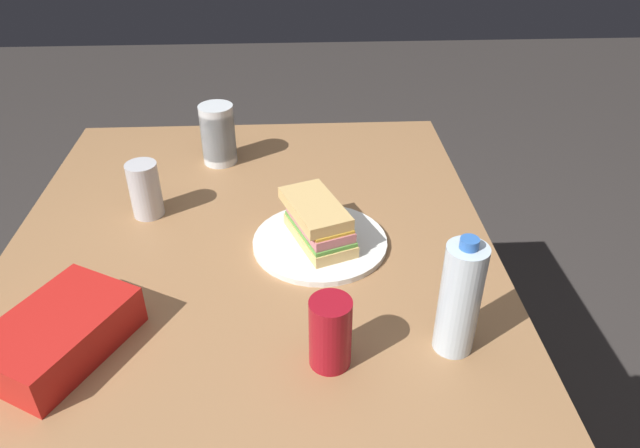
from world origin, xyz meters
TOP-DOWN VIEW (x-y plane):
  - dining_table at (0.00, 0.00)m, footprint 1.41×0.98m
  - paper_plate at (0.11, -0.14)m, footprint 0.27×0.27m
  - sandwich at (0.11, -0.14)m, footprint 0.20×0.15m
  - soda_can_red at (-0.20, -0.14)m, footprint 0.07×0.07m
  - chip_bag at (-0.16, 0.28)m, footprint 0.27×0.24m
  - water_bottle_tall at (-0.18, -0.34)m, footprint 0.06×0.06m
  - plastic_cup_stack at (0.48, 0.09)m, footprint 0.08×0.08m
  - soda_can_silver at (0.24, 0.23)m, footprint 0.07×0.07m

SIDE VIEW (x-z plane):
  - dining_table at x=0.00m, z-range 0.28..1.03m
  - paper_plate at x=0.11m, z-range 0.75..0.77m
  - chip_bag at x=-0.16m, z-range 0.75..0.82m
  - sandwich at x=0.11m, z-range 0.77..0.85m
  - soda_can_red at x=-0.20m, z-range 0.75..0.88m
  - soda_can_silver at x=0.24m, z-range 0.75..0.88m
  - plastic_cup_stack at x=0.48m, z-range 0.75..0.90m
  - water_bottle_tall at x=-0.18m, z-range 0.75..0.96m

